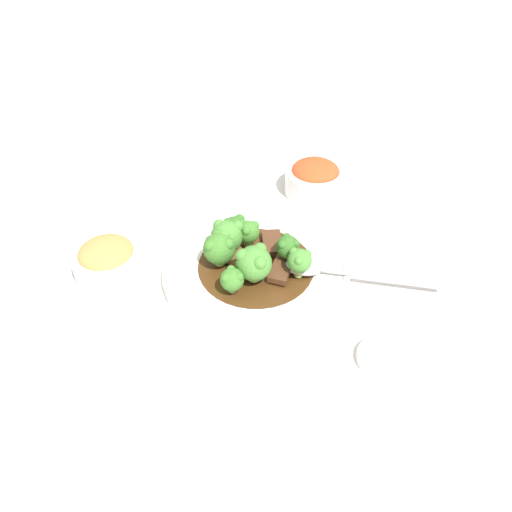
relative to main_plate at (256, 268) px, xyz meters
name	(u,v)px	position (x,y,z in m)	size (l,w,h in m)	color
ground_plane	(256,273)	(0.00, 0.00, -0.01)	(4.00, 4.00, 0.00)	silver
main_plate	(256,268)	(0.00, 0.00, 0.00)	(0.28, 0.28, 0.02)	white
beef_strip_0	(241,261)	(0.02, -0.01, 0.01)	(0.03, 0.06, 0.01)	brown
beef_strip_1	(272,243)	(-0.05, -0.02, 0.01)	(0.05, 0.06, 0.01)	#56331E
beef_strip_2	(281,270)	(-0.02, 0.04, 0.01)	(0.06, 0.05, 0.01)	#56331E
broccoli_floret_0	(219,248)	(0.04, -0.03, 0.04)	(0.05, 0.05, 0.05)	#7FA84C
broccoli_floret_1	(300,260)	(-0.03, 0.06, 0.04)	(0.03, 0.03, 0.05)	#8EB756
broccoli_floret_2	(254,263)	(0.02, 0.02, 0.04)	(0.05, 0.05, 0.06)	#8EB756
broccoli_floret_3	(232,279)	(0.06, 0.02, 0.03)	(0.03, 0.03, 0.04)	#8EB756
broccoli_floret_4	(248,232)	(-0.02, -0.04, 0.04)	(0.03, 0.03, 0.04)	#8EB756
broccoli_floret_5	(235,229)	(-0.01, -0.06, 0.03)	(0.04, 0.04, 0.04)	#7FA84C
broccoli_floret_6	(288,247)	(-0.04, 0.02, 0.04)	(0.03, 0.03, 0.05)	#8EB756
broccoli_floret_7	(227,236)	(0.02, -0.05, 0.04)	(0.05, 0.05, 0.05)	#8EB756
serving_spoon	(320,268)	(-0.06, 0.07, 0.02)	(0.17, 0.19, 0.01)	#B7B7BC
side_bowl_kimchi	(315,178)	(-0.21, -0.10, 0.02)	(0.11, 0.11, 0.06)	white
side_bowl_appetizer	(108,260)	(0.17, -0.13, 0.02)	(0.10, 0.10, 0.06)	white
sauce_dish	(382,357)	(-0.02, 0.22, 0.00)	(0.06, 0.06, 0.01)	white
paper_napkin	(278,405)	(0.12, 0.19, -0.01)	(0.10, 0.10, 0.01)	white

